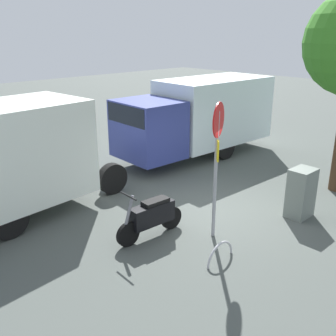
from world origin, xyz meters
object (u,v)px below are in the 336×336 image
object	(u,v)px
box_truck_near	(196,115)
bike_rack_hoop	(220,260)
motorcycle	(152,216)
utility_cabinet	(301,193)
stop_sign	(217,150)

from	to	relation	value
box_truck_near	bike_rack_hoop	distance (m)	7.30
box_truck_near	motorcycle	size ratio (longest dim) A/B	4.45
bike_rack_hoop	utility_cabinet	bearing A→B (deg)	178.15
box_truck_near	bike_rack_hoop	bearing A→B (deg)	49.13
bike_rack_hoop	stop_sign	bearing A→B (deg)	-132.57
bike_rack_hoop	box_truck_near	bearing A→B (deg)	-133.59
box_truck_near	utility_cabinet	xyz separation A→B (m)	(1.86, 5.26, -0.94)
box_truck_near	stop_sign	world-z (taller)	stop_sign
utility_cabinet	bike_rack_hoop	world-z (taller)	utility_cabinet
box_truck_near	utility_cabinet	bearing A→B (deg)	73.31
utility_cabinet	box_truck_near	bearing A→B (deg)	-109.42
box_truck_near	motorcycle	world-z (taller)	box_truck_near
motorcycle	bike_rack_hoop	size ratio (longest dim) A/B	2.13
stop_sign	motorcycle	bearing A→B (deg)	-42.72
motorcycle	utility_cabinet	bearing A→B (deg)	155.62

